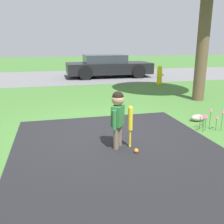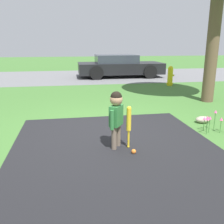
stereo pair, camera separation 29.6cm
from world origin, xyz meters
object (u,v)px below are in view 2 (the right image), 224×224
at_px(child, 116,112).
at_px(sports_ball, 134,151).
at_px(parked_car, 119,66).
at_px(fire_hydrant, 170,76).
at_px(baseball_bat, 129,121).

distance_m(child, sports_ball, 0.70).
bearing_deg(parked_car, sports_ball, -99.62).
distance_m(fire_hydrant, parked_car, 3.54).
relative_size(baseball_bat, parked_car, 0.17).
bearing_deg(sports_ball, fire_hydrant, 62.88).
relative_size(sports_ball, fire_hydrant, 0.09).
height_order(sports_ball, fire_hydrant, fire_hydrant).
bearing_deg(fire_hydrant, parked_car, 115.73).
bearing_deg(baseball_bat, fire_hydrant, 61.70).
relative_size(fire_hydrant, parked_car, 0.19).
xyz_separation_m(sports_ball, parked_car, (1.69, 9.48, 0.53)).
relative_size(child, sports_ball, 12.84).
height_order(baseball_bat, parked_car, parked_car).
bearing_deg(baseball_bat, sports_ball, -83.50).
xyz_separation_m(sports_ball, fire_hydrant, (3.22, 6.30, 0.36)).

